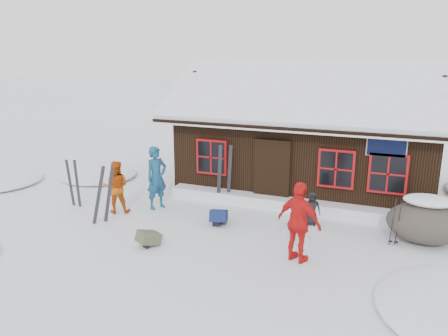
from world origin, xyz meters
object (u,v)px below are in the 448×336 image
(skier_orange_right, at_px, (299,223))
(boulder, at_px, (426,221))
(ski_pair_left, at_px, (104,195))
(backpack_olive, at_px, (149,240))
(ski_poles, at_px, (395,223))
(skier_orange_left, at_px, (116,187))
(backpack_blue, at_px, (219,219))
(skier_crouched, at_px, (312,208))
(skier_teal, at_px, (157,178))

(skier_orange_right, bearing_deg, boulder, -120.39)
(skier_orange_right, bearing_deg, ski_pair_left, 17.65)
(boulder, distance_m, backpack_olive, 6.85)
(ski_pair_left, bearing_deg, ski_poles, -12.92)
(skier_orange_left, distance_m, backpack_blue, 3.22)
(boulder, bearing_deg, backpack_olive, -156.28)
(skier_orange_left, relative_size, backpack_blue, 2.61)
(ski_pair_left, bearing_deg, boulder, -10.74)
(backpack_blue, bearing_deg, skier_crouched, 6.10)
(ski_poles, bearing_deg, skier_crouched, 165.34)
(skier_teal, distance_m, skier_crouched, 4.64)
(backpack_blue, bearing_deg, backpack_olive, -133.91)
(skier_orange_left, relative_size, skier_crouched, 1.66)
(skier_crouched, xyz_separation_m, ski_pair_left, (-5.35, -1.99, 0.32))
(skier_teal, bearing_deg, skier_crouched, -60.33)
(skier_teal, xyz_separation_m, ski_pair_left, (-0.75, -1.57, -0.16))
(skier_orange_right, distance_m, backpack_olive, 3.69)
(skier_crouched, height_order, ski_poles, ski_poles)
(skier_crouched, relative_size, backpack_olive, 1.79)
(boulder, distance_m, backpack_blue, 5.28)
(ski_poles, relative_size, backpack_blue, 2.04)
(skier_orange_right, relative_size, backpack_olive, 3.55)
(skier_orange_left, xyz_separation_m, ski_poles, (7.66, 0.61, -0.21))
(skier_orange_right, bearing_deg, skier_teal, -0.79)
(skier_teal, bearing_deg, ski_pair_left, 178.83)
(skier_crouched, bearing_deg, skier_orange_right, -102.24)
(skier_orange_left, bearing_deg, skier_teal, -166.10)
(skier_orange_right, bearing_deg, skier_orange_left, 9.54)
(ski_poles, xyz_separation_m, backpack_olive, (-5.56, -2.29, -0.43))
(skier_crouched, relative_size, ski_poles, 0.77)
(skier_orange_left, xyz_separation_m, backpack_blue, (3.16, 0.24, -0.62))
(skier_orange_left, bearing_deg, ski_poles, 159.87)
(skier_teal, height_order, boulder, skier_teal)
(skier_orange_right, xyz_separation_m, ski_poles, (2.00, 1.72, -0.36))
(skier_teal, relative_size, backpack_olive, 3.64)
(ski_poles, distance_m, backpack_olive, 6.03)
(boulder, bearing_deg, skier_orange_right, -141.06)
(skier_teal, height_order, ski_pair_left, skier_teal)
(boulder, relative_size, backpack_blue, 3.11)
(skier_teal, relative_size, boulder, 1.03)
(ski_pair_left, bearing_deg, backpack_blue, -4.04)
(ski_pair_left, xyz_separation_m, ski_poles, (7.48, 1.43, -0.22))
(skier_orange_left, height_order, boulder, skier_orange_left)
(ski_poles, height_order, backpack_olive, ski_poles)
(skier_crouched, height_order, backpack_blue, skier_crouched)
(ski_pair_left, bearing_deg, skier_orange_right, -26.79)
(skier_crouched, bearing_deg, ski_pair_left, -175.03)
(skier_crouched, distance_m, ski_pair_left, 5.72)
(skier_teal, relative_size, ski_pair_left, 1.15)
(skier_crouched, distance_m, ski_poles, 2.20)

